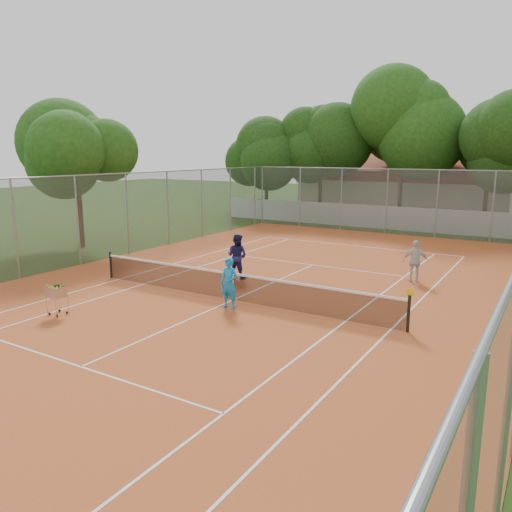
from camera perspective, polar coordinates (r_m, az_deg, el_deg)
The scene contains 12 objects.
ground at distance 17.18m, azimuth -2.63°, elevation -5.12°, with size 120.00×120.00×0.00m, color #1B370F.
court_pad at distance 17.18m, azimuth -2.63°, elevation -5.09°, with size 18.00×34.00×0.02m, color #B75223.
court_lines at distance 17.18m, azimuth -2.63°, elevation -5.04°, with size 10.98×23.78×0.01m, color white.
tennis_net at distance 17.04m, azimuth -2.64°, elevation -3.48°, with size 11.88×0.10×0.98m, color black.
perimeter_fence at distance 16.71m, azimuth -2.69°, elevation 1.46°, with size 18.00×34.00×4.00m, color slate.
boundary_wall at distance 34.14m, azimuth 15.60°, elevation 4.19°, with size 26.00×0.30×1.50m, color silver.
clubhouse at distance 44.14m, azimuth 16.85°, elevation 7.63°, with size 16.40×9.00×4.40m, color beige.
tropical_trees at distance 36.77m, azimuth 17.30°, elevation 11.25°, with size 29.00×19.00×10.00m, color black.
player_near at distance 16.08m, azimuth -3.10°, elevation -3.13°, with size 0.61×0.40×1.67m, color #1885D0.
player_far_left at distance 19.98m, azimuth -2.18°, elevation -0.01°, with size 0.87×0.68×1.79m, color #191C4D.
player_far_right at distance 20.34m, azimuth 17.74°, elevation -0.56°, with size 0.96×0.40×1.64m, color silver.
ball_hopper at distance 16.68m, azimuth -21.78°, elevation -4.63°, with size 0.48×0.48×1.00m, color #B0B0B7.
Camera 1 is at (9.26, -13.59, 4.98)m, focal length 35.00 mm.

